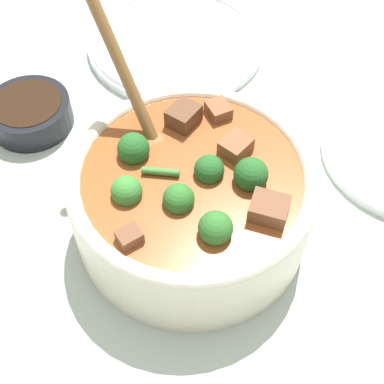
{
  "coord_description": "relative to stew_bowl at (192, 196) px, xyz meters",
  "views": [
    {
      "loc": [
        -0.01,
        -0.32,
        0.49
      ],
      "look_at": [
        0.0,
        0.0,
        0.06
      ],
      "focal_mm": 50.0,
      "sensor_mm": 36.0,
      "label": 1
    }
  ],
  "objects": [
    {
      "name": "condiment_bowl",
      "position": [
        -0.2,
        0.16,
        -0.04
      ],
      "size": [
        0.1,
        0.1,
        0.04
      ],
      "color": "black",
      "rests_on": "ground_plane"
    },
    {
      "name": "stew_bowl",
      "position": [
        0.0,
        0.0,
        0.0
      ],
      "size": [
        0.24,
        0.26,
        0.26
      ],
      "color": "beige",
      "rests_on": "ground_plane"
    },
    {
      "name": "empty_plate",
      "position": [
        -0.02,
        0.31,
        -0.05
      ],
      "size": [
        0.25,
        0.25,
        0.02
      ],
      "color": "white",
      "rests_on": "ground_plane"
    },
    {
      "name": "ground_plane",
      "position": [
        0.0,
        -0.0,
        -0.06
      ],
      "size": [
        4.0,
        4.0,
        0.0
      ],
      "primitive_type": "plane",
      "color": "#ADBCAD"
    }
  ]
}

